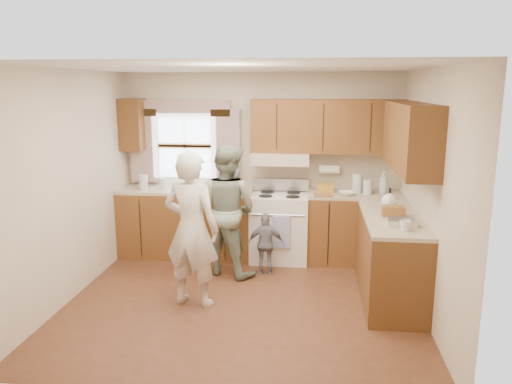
# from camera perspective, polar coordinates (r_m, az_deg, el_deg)

# --- Properties ---
(room) EXTENTS (3.80, 3.80, 3.80)m
(room) POSITION_cam_1_polar(r_m,az_deg,el_deg) (5.22, -1.60, 0.18)
(room) COLOR #4B2A17
(room) RESTS_ON ground
(kitchen_fixtures) EXTENTS (3.80, 2.25, 2.15)m
(kitchen_fixtures) POSITION_cam_1_polar(r_m,az_deg,el_deg) (6.31, 5.35, -1.60)
(kitchen_fixtures) COLOR #492C0F
(kitchen_fixtures) RESTS_ON ground
(stove) EXTENTS (0.76, 0.67, 1.07)m
(stove) POSITION_cam_1_polar(r_m,az_deg,el_deg) (6.77, 2.71, -3.88)
(stove) COLOR silver
(stove) RESTS_ON ground
(woman_left) EXTENTS (0.69, 0.53, 1.68)m
(woman_left) POSITION_cam_1_polar(r_m,az_deg,el_deg) (5.32, -7.39, -4.25)
(woman_left) COLOR beige
(woman_left) RESTS_ON ground
(woman_right) EXTENTS (0.99, 0.90, 1.64)m
(woman_right) POSITION_cam_1_polar(r_m,az_deg,el_deg) (6.18, -3.29, -2.04)
(woman_right) COLOR #294130
(woman_right) RESTS_ON ground
(child) EXTENTS (0.47, 0.21, 0.79)m
(child) POSITION_cam_1_polar(r_m,az_deg,el_deg) (6.24, 1.14, -5.96)
(child) COLOR gray
(child) RESTS_ON ground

